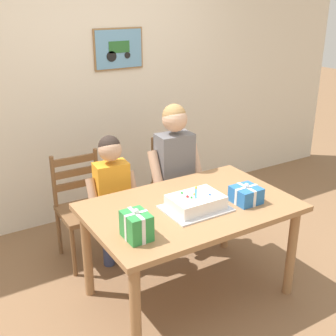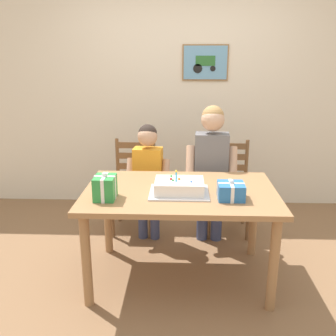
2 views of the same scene
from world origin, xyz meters
TOP-DOWN VIEW (x-y plane):
  - ground_plane at (0.00, 0.00)m, footprint 20.00×20.00m
  - back_wall at (0.00, 1.69)m, footprint 6.40×0.11m
  - dining_table at (0.00, 0.00)m, footprint 1.47×0.94m
  - birthday_cake at (-0.01, -0.07)m, footprint 0.44×0.34m
  - gift_box_red_large at (0.36, -0.17)m, footprint 0.19×0.19m
  - gift_box_beside_cake at (-0.53, -0.20)m, footprint 0.15×0.19m
  - chair_left at (-0.47, 0.90)m, footprint 0.43×0.43m
  - chair_right at (0.48, 0.90)m, footprint 0.44×0.44m
  - child_older at (0.28, 0.66)m, footprint 0.48×0.28m
  - child_younger at (-0.31, 0.67)m, footprint 0.42×0.25m

SIDE VIEW (x-z plane):
  - ground_plane at x=0.00m, z-range 0.00..0.00m
  - chair_left at x=-0.47m, z-range 0.01..0.93m
  - chair_right at x=0.48m, z-range 0.01..0.93m
  - dining_table at x=0.00m, z-range 0.28..1.04m
  - child_younger at x=-0.31m, z-range 0.12..1.26m
  - child_older at x=0.28m, z-range 0.14..1.46m
  - birthday_cake at x=-0.01m, z-range 0.71..0.90m
  - gift_box_red_large at x=0.36m, z-range 0.74..0.89m
  - gift_box_beside_cake at x=-0.53m, z-range 0.74..0.94m
  - back_wall at x=0.00m, z-range 0.00..2.60m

